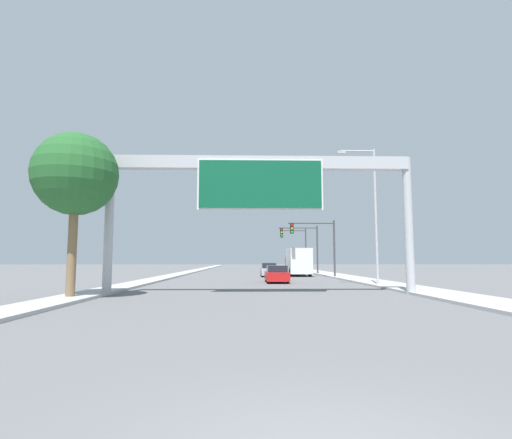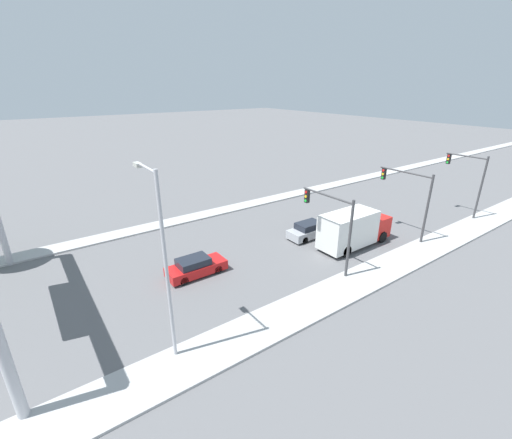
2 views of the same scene
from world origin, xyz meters
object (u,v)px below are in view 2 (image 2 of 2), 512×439
Objects in this scene: traffic_light_mid_block at (411,193)px; traffic_light_far_intersection at (470,176)px; car_far_center at (196,267)px; traffic_light_near_intersection at (333,219)px; street_lamp_right at (162,255)px; car_mid_left at (310,230)px; truck_box_primary at (353,229)px.

traffic_light_far_intersection is at bearing 87.69° from traffic_light_mid_block.
traffic_light_near_intersection is at bearing 59.58° from car_far_center.
traffic_light_far_intersection is (0.40, 10.00, 0.15)m from traffic_light_mid_block.
traffic_light_far_intersection is at bearing 91.77° from street_lamp_right.
traffic_light_far_intersection is at bearing 72.21° from car_mid_left.
street_lamp_right reaches higher than traffic_light_far_intersection.
car_mid_left is 18.41m from traffic_light_far_intersection.
traffic_light_near_intersection is 0.60× the size of street_lamp_right.
truck_box_primary reaches higher than car_far_center.
car_far_center is 9.49m from street_lamp_right.
traffic_light_mid_block is 0.94× the size of traffic_light_far_intersection.
traffic_light_near_intersection is (5.14, -2.84, 3.39)m from car_mid_left.
street_lamp_right is (3.04, -17.88, 4.18)m from truck_box_primary.
car_mid_left is 0.61× the size of truck_box_primary.
truck_box_primary is 1.09× the size of traffic_light_far_intersection.
traffic_light_far_intersection is (0.37, 20.00, 0.35)m from traffic_light_near_intersection.
car_far_center is at bearing 145.09° from street_lamp_right.
car_far_center is 19.77m from traffic_light_mid_block.
street_lamp_right reaches higher than traffic_light_near_intersection.
street_lamp_right is at bearing -80.36° from truck_box_primary.
truck_box_primary is at bearing -97.41° from traffic_light_far_intersection.
truck_box_primary is at bearing -106.45° from traffic_light_mid_block.
traffic_light_far_intersection reaches higher than car_far_center.
car_mid_left is 18.16m from street_lamp_right.
traffic_light_mid_block is (-0.04, 10.00, 0.20)m from traffic_light_near_intersection.
car_far_center is (0.00, -11.59, -0.04)m from car_mid_left.
truck_box_primary is at bearing 99.64° from street_lamp_right.
car_mid_left is at bearing 90.00° from car_far_center.
truck_box_primary is 18.61m from street_lamp_right.
street_lamp_right is (6.54, -4.56, 5.15)m from car_far_center.
car_far_center is at bearing -120.42° from traffic_light_near_intersection.
traffic_light_far_intersection reaches higher than truck_box_primary.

